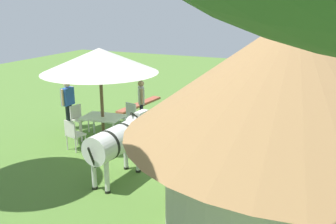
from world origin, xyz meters
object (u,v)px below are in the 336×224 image
at_px(guest_beside_umbrella, 141,99).
at_px(patio_chair_near_hut, 73,133).
at_px(thatched_hut, 288,122).
at_px(zebra_toward_hut, 204,121).
at_px(patio_chair_west_end, 78,117).
at_px(zebra_nearest_camera, 117,141).
at_px(standing_watcher, 314,114).
at_px(shade_umbrella, 100,60).
at_px(patio_chair_east_end, 129,131).
at_px(zebra_by_umbrella, 235,99).
at_px(patio_dining_table, 103,119).
at_px(patio_chair_near_lawn, 129,115).
at_px(guest_behind_table, 68,100).

bearing_deg(guest_beside_umbrella, patio_chair_near_hut, 134.16).
distance_m(thatched_hut, zebra_toward_hut, 4.41).
distance_m(patio_chair_west_end, zebra_nearest_camera, 3.84).
distance_m(standing_watcher, zebra_nearest_camera, 5.68).
height_order(patio_chair_near_hut, guest_beside_umbrella, guest_beside_umbrella).
bearing_deg(patio_chair_west_end, shade_umbrella, 90.00).
relative_size(patio_chair_east_end, standing_watcher, 0.51).
distance_m(shade_umbrella, zebra_by_umbrella, 4.69).
bearing_deg(thatched_hut, patio_dining_table, -28.73).
height_order(shade_umbrella, zebra_by_umbrella, shade_umbrella).
xyz_separation_m(patio_dining_table, guest_beside_umbrella, (-0.41, -1.74, 0.29)).
bearing_deg(patio_chair_near_lawn, thatched_hut, 156.18).
height_order(patio_chair_west_end, zebra_toward_hut, zebra_toward_hut).
bearing_deg(patio_chair_near_hut, shade_umbrella, 90.00).
height_order(shade_umbrella, standing_watcher, shade_umbrella).
bearing_deg(patio_chair_east_end, zebra_nearest_camera, -142.95).
height_order(guest_behind_table, standing_watcher, standing_watcher).
xyz_separation_m(guest_behind_table, zebra_nearest_camera, (-3.52, 2.57, 0.00)).
bearing_deg(standing_watcher, patio_chair_near_lawn, 87.37).
distance_m(patio_chair_near_hut, guest_behind_table, 2.11).
distance_m(patio_chair_near_hut, guest_beside_umbrella, 2.95).
distance_m(patio_dining_table, standing_watcher, 6.22).
height_order(patio_chair_west_end, zebra_by_umbrella, zebra_by_umbrella).
bearing_deg(zebra_toward_hut, patio_chair_east_end, -120.97).
distance_m(guest_behind_table, zebra_by_umbrella, 5.59).
height_order(thatched_hut, patio_dining_table, thatched_hut).
distance_m(patio_chair_east_end, standing_watcher, 5.30).
bearing_deg(patio_dining_table, zebra_nearest_camera, 131.18).
bearing_deg(patio_dining_table, patio_chair_east_end, 165.56).
relative_size(guest_behind_table, standing_watcher, 0.93).
bearing_deg(guest_beside_umbrella, patio_dining_table, 134.15).
xyz_separation_m(thatched_hut, zebra_by_umbrella, (2.35, -6.03, -1.31)).
bearing_deg(guest_behind_table, zebra_toward_hut, 88.92).
height_order(patio_chair_near_hut, zebra_by_umbrella, zebra_by_umbrella).
relative_size(guest_behind_table, zebra_by_umbrella, 0.83).
bearing_deg(standing_watcher, patio_chair_near_hut, 105.41).
bearing_deg(zebra_toward_hut, standing_watcher, 76.28).
xyz_separation_m(patio_chair_near_hut, guest_behind_table, (1.38, -1.53, 0.46)).
relative_size(patio_dining_table, zebra_by_umbrella, 0.65).
distance_m(thatched_hut, shade_umbrella, 6.53).
bearing_deg(patio_chair_east_end, zebra_by_umbrella, -21.15).
bearing_deg(patio_chair_near_hut, zebra_toward_hut, 34.11).
distance_m(shade_umbrella, guest_beside_umbrella, 2.34).
height_order(patio_chair_near_hut, patio_chair_east_end, same).
relative_size(patio_chair_near_hut, zebra_by_umbrella, 0.45).
bearing_deg(patio_chair_east_end, patio_chair_near_hut, 135.66).
relative_size(patio_chair_near_hut, patio_chair_east_end, 1.00).
bearing_deg(zebra_toward_hut, guest_beside_umbrella, -163.16).
xyz_separation_m(patio_chair_east_end, zebra_nearest_camera, (-0.77, 1.86, 0.47)).
height_order(patio_dining_table, patio_chair_east_end, patio_chair_east_end).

